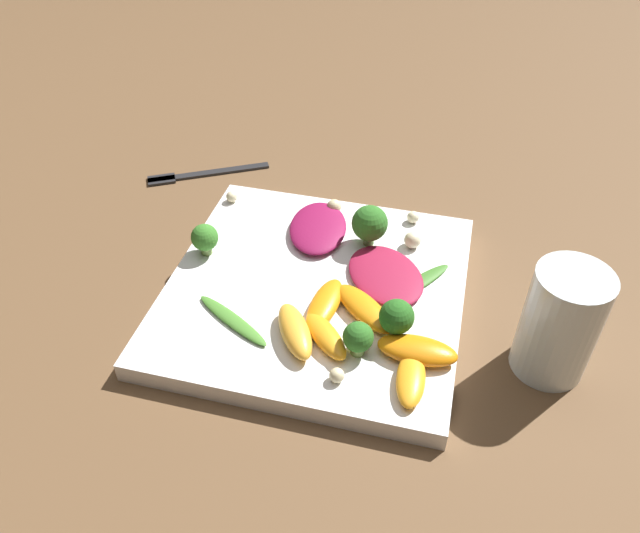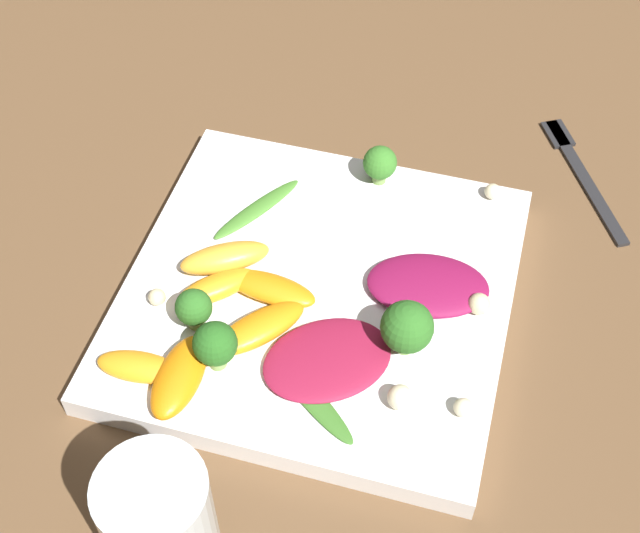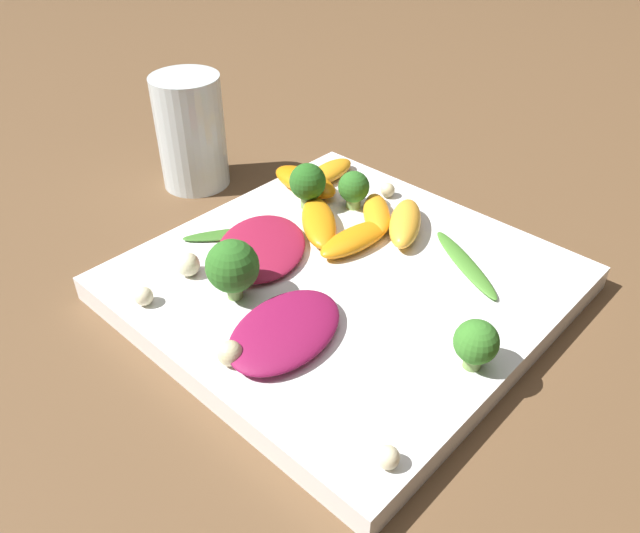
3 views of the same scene
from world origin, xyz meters
The scene contains 23 objects.
ground_plane centered at (0.00, 0.00, 0.00)m, with size 2.40×2.40×0.00m, color brown.
plate centered at (0.00, 0.00, 0.01)m, with size 0.30×0.30×0.02m.
drinking_glass centered at (-0.03, -0.23, 0.06)m, with size 0.07×0.07×0.11m.
fork centered at (0.19, 0.21, 0.00)m, with size 0.09×0.15×0.01m.
radicchio_leaf_0 centered at (0.08, 0.02, 0.03)m, with size 0.10×0.08×0.01m.
radicchio_leaf_1 centered at (0.03, -0.07, 0.03)m, with size 0.12×0.12×0.01m.
orange_segment_0 centered at (-0.03, -0.02, 0.03)m, with size 0.08×0.03×0.01m.
orange_segment_1 centered at (-0.10, -0.11, 0.03)m, with size 0.06×0.03×0.01m.
orange_segment_2 centered at (-0.07, -0.03, 0.03)m, with size 0.06×0.06×0.02m.
orange_segment_3 centered at (-0.08, 0.00, 0.03)m, with size 0.07×0.06×0.02m.
orange_segment_4 centered at (-0.03, -0.06, 0.03)m, with size 0.07×0.08×0.02m.
orange_segment_5 centered at (-0.07, -0.11, 0.03)m, with size 0.03×0.07×0.02m.
broccoli_floret_0 centered at (0.02, 0.13, 0.04)m, with size 0.03×0.03×0.04m.
broccoli_floret_1 centered at (-0.05, -0.09, 0.05)m, with size 0.03×0.03×0.04m.
broccoli_floret_2 centered at (0.08, -0.04, 0.05)m, with size 0.04×0.04×0.05m.
broccoli_floret_3 centered at (-0.08, -0.06, 0.04)m, with size 0.03×0.03×0.03m.
arugula_sprig_0 centered at (0.02, -0.10, 0.02)m, with size 0.08×0.07×0.00m.
arugula_sprig_1 centered at (-0.07, 0.06, 0.02)m, with size 0.06×0.09×0.01m.
macadamia_nut_0 centered at (0.12, 0.13, 0.03)m, with size 0.01×0.01×0.01m.
macadamia_nut_1 centered at (-0.12, -0.05, 0.03)m, with size 0.01×0.01×0.01m.
macadamia_nut_2 centered at (0.12, 0.01, 0.03)m, with size 0.02×0.02×0.02m.
macadamia_nut_3 centered at (0.08, -0.09, 0.03)m, with size 0.02×0.02×0.02m.
macadamia_nut_4 centered at (0.13, -0.08, 0.03)m, with size 0.01×0.01×0.01m.
Camera 2 is at (0.12, -0.42, 0.57)m, focal length 50.00 mm.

